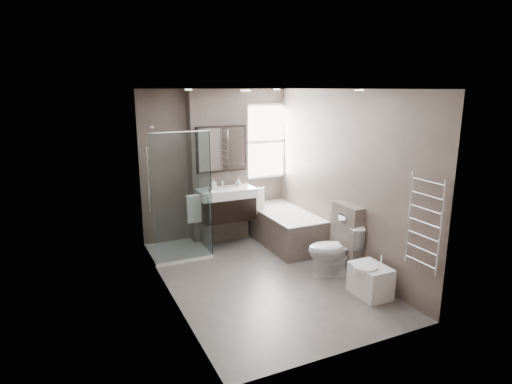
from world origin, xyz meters
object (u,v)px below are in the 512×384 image
bathtub (284,226)px  toilet (334,250)px  bidet (370,280)px  vanity (226,204)px

bathtub → toilet: size_ratio=2.13×
bathtub → bidet: 2.13m
toilet → bidet: 0.76m
bidet → vanity: bearing=112.4°
bidet → toilet: bearing=93.4°
toilet → bidet: (0.04, -0.74, -0.16)m
bathtub → bidet: size_ratio=3.01×
bathtub → toilet: 1.39m
vanity → bathtub: size_ratio=0.59×
toilet → bathtub: bearing=-161.4°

